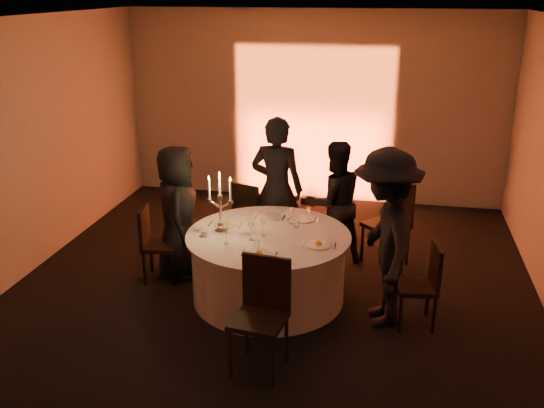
% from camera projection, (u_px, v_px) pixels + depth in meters
% --- Properties ---
extents(floor, '(7.00, 7.00, 0.00)m').
position_uv_depth(floor, '(268.00, 297.00, 6.83)').
color(floor, black).
rests_on(floor, ground).
extents(ceiling, '(7.00, 7.00, 0.00)m').
position_uv_depth(ceiling, '(268.00, 20.00, 5.81)').
color(ceiling, silver).
rests_on(ceiling, wall_back).
extents(wall_back, '(7.00, 0.00, 7.00)m').
position_uv_depth(wall_back, '(314.00, 108.00, 9.55)').
color(wall_back, '#B9B3AC').
rests_on(wall_back, floor).
extents(wall_front, '(7.00, 0.00, 7.00)m').
position_uv_depth(wall_front, '(128.00, 362.00, 3.10)').
color(wall_front, '#B9B3AC').
rests_on(wall_front, floor).
extents(wall_left, '(0.00, 7.00, 7.00)m').
position_uv_depth(wall_left, '(10.00, 155.00, 6.89)').
color(wall_left, '#B9B3AC').
rests_on(wall_left, floor).
extents(uplighter_fixture, '(0.25, 0.12, 0.10)m').
position_uv_depth(uplighter_fixture, '(309.00, 200.00, 9.77)').
color(uplighter_fixture, black).
rests_on(uplighter_fixture, floor).
extents(banquet_table, '(1.80, 1.80, 0.77)m').
position_uv_depth(banquet_table, '(268.00, 266.00, 6.70)').
color(banquet_table, black).
rests_on(banquet_table, floor).
extents(chair_left, '(0.45, 0.45, 0.90)m').
position_uv_depth(chair_left, '(154.00, 240.00, 7.11)').
color(chair_left, black).
rests_on(chair_left, floor).
extents(chair_back_left, '(0.51, 0.52, 0.92)m').
position_uv_depth(chair_back_left, '(250.00, 212.00, 7.95)').
color(chair_back_left, black).
rests_on(chair_back_left, floor).
extents(chair_back_right, '(0.66, 0.66, 1.06)m').
position_uv_depth(chair_back_right, '(392.00, 221.00, 7.42)').
color(chair_back_right, black).
rests_on(chair_back_right, floor).
extents(chair_right, '(0.45, 0.45, 0.89)m').
position_uv_depth(chair_right, '(424.00, 281.00, 6.13)').
color(chair_right, black).
rests_on(chair_right, floor).
extents(chair_front, '(0.52, 0.52, 1.05)m').
position_uv_depth(chair_front, '(262.00, 307.00, 5.44)').
color(chair_front, black).
rests_on(chair_front, floor).
extents(guest_left, '(0.73, 0.90, 1.60)m').
position_uv_depth(guest_left, '(178.00, 212.00, 7.14)').
color(guest_left, black).
rests_on(guest_left, floor).
extents(guest_back_left, '(0.71, 0.51, 1.84)m').
position_uv_depth(guest_back_left, '(277.00, 189.00, 7.58)').
color(guest_back_left, black).
rests_on(guest_back_left, floor).
extents(guest_back_right, '(0.95, 0.88, 1.57)m').
position_uv_depth(guest_back_right, '(334.00, 203.00, 7.49)').
color(guest_back_right, black).
rests_on(guest_back_right, floor).
extents(guest_right, '(0.91, 1.31, 1.86)m').
position_uv_depth(guest_right, '(385.00, 239.00, 6.06)').
color(guest_right, black).
rests_on(guest_right, floor).
extents(plate_left, '(0.36, 0.25, 0.08)m').
position_uv_depth(plate_left, '(225.00, 224.00, 6.82)').
color(plate_left, silver).
rests_on(plate_left, banquet_table).
extents(plate_back_left, '(0.36, 0.28, 0.01)m').
position_uv_depth(plate_back_left, '(269.00, 216.00, 7.06)').
color(plate_back_left, silver).
rests_on(plate_back_left, banquet_table).
extents(plate_back_right, '(0.36, 0.29, 0.01)m').
position_uv_depth(plate_back_right, '(303.00, 219.00, 6.99)').
color(plate_back_right, silver).
rests_on(plate_back_right, banquet_table).
extents(plate_right, '(0.36, 0.28, 0.08)m').
position_uv_depth(plate_right, '(319.00, 244.00, 6.29)').
color(plate_right, silver).
rests_on(plate_right, banquet_table).
extents(plate_front, '(0.36, 0.27, 0.08)m').
position_uv_depth(plate_front, '(259.00, 253.00, 6.07)').
color(plate_front, silver).
rests_on(plate_front, banquet_table).
extents(coffee_cup, '(0.11, 0.11, 0.07)m').
position_uv_depth(coffee_cup, '(204.00, 234.00, 6.51)').
color(coffee_cup, silver).
rests_on(coffee_cup, banquet_table).
extents(candelabra, '(0.29, 0.14, 0.70)m').
position_uv_depth(candelabra, '(220.00, 211.00, 6.55)').
color(candelabra, silver).
rests_on(candelabra, banquet_table).
extents(wine_glass_a, '(0.07, 0.07, 0.19)m').
position_uv_depth(wine_glass_a, '(226.00, 232.00, 6.29)').
color(wine_glass_a, silver).
rests_on(wine_glass_a, banquet_table).
extents(wine_glass_b, '(0.07, 0.07, 0.19)m').
position_uv_depth(wine_glass_b, '(263.00, 224.00, 6.49)').
color(wine_glass_b, silver).
rests_on(wine_glass_b, banquet_table).
extents(wine_glass_c, '(0.07, 0.07, 0.19)m').
position_uv_depth(wine_glass_c, '(251.00, 228.00, 6.38)').
color(wine_glass_c, silver).
rests_on(wine_glass_c, banquet_table).
extents(wine_glass_d, '(0.07, 0.07, 0.19)m').
position_uv_depth(wine_glass_d, '(308.00, 212.00, 6.83)').
color(wine_glass_d, silver).
rests_on(wine_glass_d, banquet_table).
extents(wine_glass_e, '(0.07, 0.07, 0.19)m').
position_uv_depth(wine_glass_e, '(291.00, 212.00, 6.82)').
color(wine_glass_e, silver).
rests_on(wine_glass_e, banquet_table).
extents(tumbler_a, '(0.07, 0.07, 0.09)m').
position_uv_depth(tumbler_a, '(257.00, 244.00, 6.20)').
color(tumbler_a, silver).
rests_on(tumbler_a, banquet_table).
extents(tumbler_b, '(0.07, 0.07, 0.09)m').
position_uv_depth(tumbler_b, '(297.00, 224.00, 6.74)').
color(tumbler_b, silver).
rests_on(tumbler_b, banquet_table).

